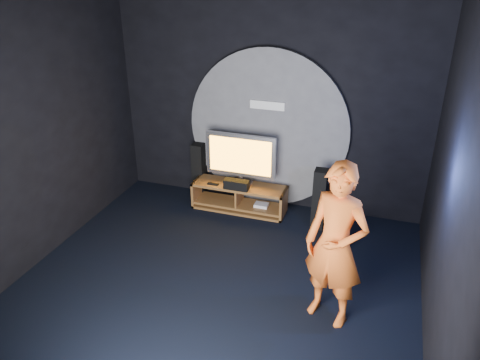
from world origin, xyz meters
name	(u,v)px	position (x,y,z in m)	size (l,w,h in m)	color
floor	(214,288)	(0.00, 0.00, 0.00)	(5.00, 5.00, 0.00)	black
back_wall	(269,102)	(0.00, 2.50, 1.75)	(5.00, 0.04, 3.50)	black
front_wall	(68,308)	(0.00, -2.50, 1.75)	(5.00, 0.04, 3.50)	black
left_wall	(26,137)	(-2.50, 0.00, 1.75)	(0.04, 5.00, 3.50)	black
right_wall	(454,195)	(2.50, 0.00, 1.75)	(0.04, 5.00, 3.50)	black
wall_disc_panel	(268,130)	(0.00, 2.44, 1.30)	(2.60, 0.11, 2.60)	#515156
media_console	(240,199)	(-0.34, 2.05, 0.19)	(1.54, 0.45, 0.45)	brown
tv	(241,157)	(-0.35, 2.12, 0.91)	(1.14, 0.22, 0.85)	#AEADB5
center_speaker	(236,185)	(-0.35, 1.90, 0.53)	(0.40, 0.15, 0.15)	black
remote	(213,184)	(-0.76, 1.93, 0.46)	(0.18, 0.05, 0.02)	black
tower_speaker_left	(199,170)	(-1.16, 2.31, 0.48)	(0.19, 0.21, 0.97)	black
tower_speaker_right	(319,199)	(0.98, 1.91, 0.48)	(0.19, 0.21, 0.97)	black
subwoofer	(336,237)	(1.32, 1.45, 0.15)	(0.28, 0.28, 0.31)	black
player	(335,246)	(1.45, -0.04, 0.97)	(0.71, 0.47, 1.94)	orange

